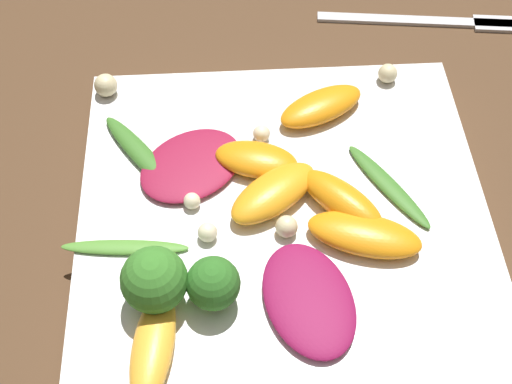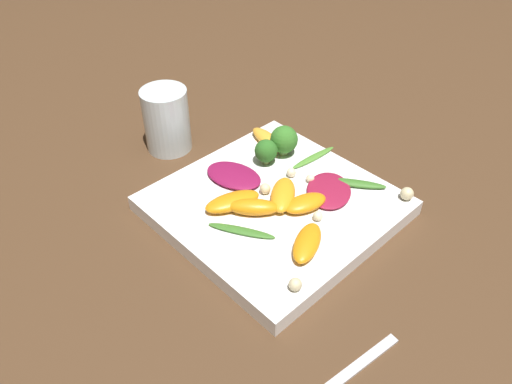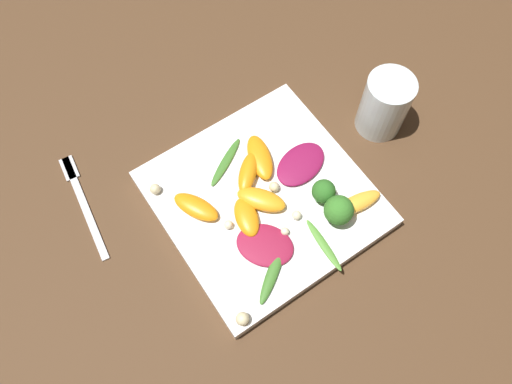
{
  "view_description": "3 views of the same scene",
  "coord_description": "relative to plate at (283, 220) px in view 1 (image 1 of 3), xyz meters",
  "views": [
    {
      "loc": [
        -0.29,
        0.04,
        0.43
      ],
      "look_at": [
        0.01,
        0.02,
        0.04
      ],
      "focal_mm": 50.0,
      "sensor_mm": 36.0,
      "label": 1
    },
    {
      "loc": [
        0.36,
        -0.38,
        0.48
      ],
      "look_at": [
        -0.02,
        -0.02,
        0.04
      ],
      "focal_mm": 35.0,
      "sensor_mm": 36.0,
      "label": 2
    },
    {
      "loc": [
        0.18,
        0.24,
        0.69
      ],
      "look_at": [
        0.01,
        -0.0,
        0.04
      ],
      "focal_mm": 35.0,
      "sensor_mm": 36.0,
      "label": 3
    }
  ],
  "objects": [
    {
      "name": "plate",
      "position": [
        0.0,
        0.0,
        0.0
      ],
      "size": [
        0.29,
        0.29,
        0.02
      ],
      "color": "white",
      "rests_on": "ground_plane"
    },
    {
      "name": "broccoli_floret_1",
      "position": [
        -0.07,
        0.09,
        0.04
      ],
      "size": [
        0.04,
        0.04,
        0.05
      ],
      "color": "#84AD5B",
      "rests_on": "plate"
    },
    {
      "name": "macadamia_nut_4",
      "position": [
        -0.02,
        -0.0,
        0.02
      ],
      "size": [
        0.02,
        0.02,
        0.02
      ],
      "color": "beige",
      "rests_on": "plate"
    },
    {
      "name": "ground_plane",
      "position": [
        0.0,
        0.0,
        -0.01
      ],
      "size": [
        2.4,
        2.4,
        0.0
      ],
      "primitive_type": "plane",
      "color": "#4C331E"
    },
    {
      "name": "arugula_sprig_2",
      "position": [
        0.06,
        0.1,
        0.02
      ],
      "size": [
        0.09,
        0.07,
        0.01
      ],
      "color": "#3D7528",
      "rests_on": "plate"
    },
    {
      "name": "broccoli_floret_0",
      "position": [
        -0.07,
        0.05,
        0.03
      ],
      "size": [
        0.03,
        0.03,
        0.04
      ],
      "color": "#84AD5B",
      "rests_on": "plate"
    },
    {
      "name": "orange_segment_2",
      "position": [
        -0.1,
        0.09,
        0.02
      ],
      "size": [
        0.08,
        0.04,
        0.02
      ],
      "color": "#FCAD33",
      "rests_on": "plate"
    },
    {
      "name": "macadamia_nut_1",
      "position": [
        0.01,
        0.06,
        0.02
      ],
      "size": [
        0.01,
        0.01,
        0.01
      ],
      "color": "beige",
      "rests_on": "plate"
    },
    {
      "name": "orange_segment_4",
      "position": [
        0.04,
        0.02,
        0.02
      ],
      "size": [
        0.05,
        0.07,
        0.02
      ],
      "color": "orange",
      "rests_on": "plate"
    },
    {
      "name": "orange_segment_5",
      "position": [
        0.0,
        -0.04,
        0.02
      ],
      "size": [
        0.07,
        0.07,
        0.02
      ],
      "color": "orange",
      "rests_on": "plate"
    },
    {
      "name": "macadamia_nut_3",
      "position": [
        0.12,
        0.13,
        0.02
      ],
      "size": [
        0.02,
        0.02,
        0.02
      ],
      "color": "beige",
      "rests_on": "plate"
    },
    {
      "name": "radicchio_leaf_1",
      "position": [
        -0.07,
        -0.01,
        0.02
      ],
      "size": [
        0.1,
        0.07,
        0.01
      ],
      "color": "maroon",
      "rests_on": "plate"
    },
    {
      "name": "macadamia_nut_2",
      "position": [
        0.13,
        -0.09,
        0.02
      ],
      "size": [
        0.02,
        0.02,
        0.02
      ],
      "color": "beige",
      "rests_on": "plate"
    },
    {
      "name": "orange_segment_3",
      "position": [
        -0.03,
        -0.05,
        0.02
      ],
      "size": [
        0.06,
        0.08,
        0.02
      ],
      "color": "orange",
      "rests_on": "plate"
    },
    {
      "name": "fork",
      "position": [
        0.22,
        -0.17,
        -0.01
      ],
      "size": [
        0.04,
        0.19,
        0.01
      ],
      "color": "silver",
      "rests_on": "ground_plane"
    },
    {
      "name": "arugula_sprig_1",
      "position": [
        0.02,
        -0.08,
        0.01
      ],
      "size": [
        0.08,
        0.06,
        0.01
      ],
      "color": "#3D7528",
      "rests_on": "plate"
    },
    {
      "name": "orange_segment_1",
      "position": [
        0.09,
        -0.04,
        0.02
      ],
      "size": [
        0.06,
        0.08,
        0.02
      ],
      "color": "orange",
      "rests_on": "plate"
    },
    {
      "name": "radicchio_leaf_0",
      "position": [
        0.04,
        0.07,
        0.02
      ],
      "size": [
        0.1,
        0.1,
        0.01
      ],
      "color": "maroon",
      "rests_on": "plate"
    },
    {
      "name": "macadamia_nut_0",
      "position": [
        -0.02,
        0.05,
        0.02
      ],
      "size": [
        0.01,
        0.01,
        0.01
      ],
      "color": "beige",
      "rests_on": "plate"
    },
    {
      "name": "macadamia_nut_5",
      "position": [
        0.07,
        0.01,
        0.02
      ],
      "size": [
        0.01,
        0.01,
        0.01
      ],
      "color": "beige",
      "rests_on": "plate"
    },
    {
      "name": "orange_segment_0",
      "position": [
        0.01,
        0.01,
        0.02
      ],
      "size": [
        0.07,
        0.08,
        0.02
      ],
      "color": "orange",
      "rests_on": "plate"
    },
    {
      "name": "arugula_sprig_0",
      "position": [
        -0.03,
        0.11,
        0.01
      ],
      "size": [
        0.02,
        0.09,
        0.0
      ],
      "color": "#518E33",
      "rests_on": "plate"
    }
  ]
}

